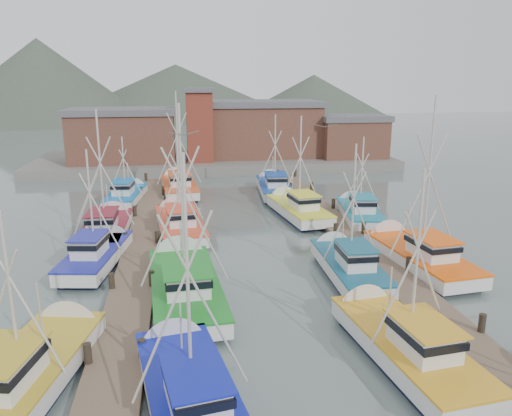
{
  "coord_description": "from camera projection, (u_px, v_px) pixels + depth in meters",
  "views": [
    {
      "loc": [
        -4.26,
        -26.44,
        10.74
      ],
      "look_at": [
        0.43,
        4.63,
        2.6
      ],
      "focal_mm": 35.0,
      "sensor_mm": 36.0,
      "label": 1
    }
  ],
  "objects": [
    {
      "name": "boat_11",
      "position": [
        358.0,
        212.0,
        39.03
      ],
      "size": [
        3.73,
        8.47,
        7.25
      ],
      "rotation": [
        0.0,
        0.0,
        -0.16
      ],
      "color": "black",
      "rests_on": "ground"
    },
    {
      "name": "boat_13",
      "position": [
        274.0,
        187.0,
        47.98
      ],
      "size": [
        3.47,
        9.28,
        8.39
      ],
      "rotation": [
        0.0,
        0.0,
        -0.07
      ],
      "color": "black",
      "rests_on": "ground"
    },
    {
      "name": "boat_5",
      "position": [
        347.0,
        264.0,
        27.95
      ],
      "size": [
        3.27,
        8.29,
        8.16
      ],
      "rotation": [
        0.0,
        0.0,
        -0.02
      ],
      "color": "black",
      "rests_on": "ground"
    },
    {
      "name": "gull_near",
      "position": [
        182.0,
        134.0,
        22.49
      ],
      "size": [
        1.54,
        0.66,
        0.24
      ],
      "rotation": [
        0.0,
        0.0,
        0.36
      ],
      "color": "gray",
      "rests_on": "ground"
    },
    {
      "name": "boat_8",
      "position": [
        179.0,
        223.0,
        35.92
      ],
      "size": [
        3.77,
        9.56,
        8.0
      ],
      "rotation": [
        0.0,
        0.0,
        0.1
      ],
      "color": "black",
      "rests_on": "ground"
    },
    {
      "name": "gull_far",
      "position": [
        326.0,
        126.0,
        30.82
      ],
      "size": [
        1.55,
        0.66,
        0.24
      ],
      "rotation": [
        0.0,
        0.0,
        -0.32
      ],
      "color": "gray",
      "rests_on": "ground"
    },
    {
      "name": "ground",
      "position": [
        261.0,
        272.0,
        28.61
      ],
      "size": [
        260.0,
        260.0,
        0.0
      ],
      "primitive_type": "plane",
      "color": "#4C5C58",
      "rests_on": "ground"
    },
    {
      "name": "boat_2",
      "position": [
        32.0,
        369.0,
        17.84
      ],
      "size": [
        4.52,
        9.38,
        7.49
      ],
      "rotation": [
        0.0,
        0.0,
        -0.21
      ],
      "color": "black",
      "rests_on": "ground"
    },
    {
      "name": "distant_hills",
      "position": [
        150.0,
        117.0,
        144.11
      ],
      "size": [
        175.0,
        140.0,
        42.0
      ],
      "color": "#465144",
      "rests_on": "ground"
    },
    {
      "name": "boat_4",
      "position": [
        184.0,
        283.0,
        25.37
      ],
      "size": [
        4.31,
        10.55,
        10.67
      ],
      "rotation": [
        0.0,
        0.0,
        0.07
      ],
      "color": "black",
      "rests_on": "ground"
    },
    {
      "name": "dock_left",
      "position": [
        141.0,
        251.0,
        31.42
      ],
      "size": [
        2.3,
        46.0,
        1.5
      ],
      "color": "brown",
      "rests_on": "ground"
    },
    {
      "name": "boat_6",
      "position": [
        99.0,
        254.0,
        29.64
      ],
      "size": [
        3.64,
        8.31,
        7.61
      ],
      "rotation": [
        0.0,
        0.0,
        -0.16
      ],
      "color": "black",
      "rests_on": "ground"
    },
    {
      "name": "shed_right",
      "position": [
        351.0,
        136.0,
        62.65
      ],
      "size": [
        8.48,
        6.36,
        5.2
      ],
      "color": "brown",
      "rests_on": "quay"
    },
    {
      "name": "boat_14",
      "position": [
        127.0,
        195.0,
        44.63
      ],
      "size": [
        3.38,
        8.41,
        6.6
      ],
      "rotation": [
        0.0,
        0.0,
        -0.11
      ],
      "color": "black",
      "rests_on": "ground"
    },
    {
      "name": "boat_0",
      "position": [
        188.0,
        389.0,
        16.66
      ],
      "size": [
        4.12,
        9.1,
        9.46
      ],
      "rotation": [
        0.0,
        0.0,
        0.17
      ],
      "color": "black",
      "rests_on": "ground"
    },
    {
      "name": "boat_9",
      "position": [
        296.0,
        208.0,
        39.99
      ],
      "size": [
        3.86,
        9.18,
        8.81
      ],
      "rotation": [
        0.0,
        0.0,
        0.13
      ],
      "color": "black",
      "rests_on": "ground"
    },
    {
      "name": "boat_7",
      "position": [
        415.0,
        254.0,
        29.52
      ],
      "size": [
        4.28,
        9.5,
        10.74
      ],
      "rotation": [
        0.0,
        0.0,
        0.11
      ],
      "color": "black",
      "rests_on": "ground"
    },
    {
      "name": "dock_right",
      "position": [
        354.0,
        241.0,
        33.44
      ],
      "size": [
        2.3,
        46.0,
        1.5
      ],
      "color": "brown",
      "rests_on": "ground"
    },
    {
      "name": "shed_center",
      "position": [
        261.0,
        128.0,
        63.72
      ],
      "size": [
        14.84,
        9.54,
        6.9
      ],
      "color": "brown",
      "rests_on": "quay"
    },
    {
      "name": "shed_left",
      "position": [
        123.0,
        134.0,
        59.44
      ],
      "size": [
        12.72,
        8.48,
        6.2
      ],
      "color": "brown",
      "rests_on": "quay"
    },
    {
      "name": "boat_10",
      "position": [
        107.0,
        228.0,
        34.76
      ],
      "size": [
        3.94,
        9.06,
        9.65
      ],
      "rotation": [
        0.0,
        0.0,
        -0.02
      ],
      "color": "black",
      "rests_on": "ground"
    },
    {
      "name": "quay",
      "position": [
        215.0,
        161.0,
        63.88
      ],
      "size": [
        44.0,
        16.0,
        1.2
      ],
      "primitive_type": "cube",
      "color": "slate",
      "rests_on": "ground"
    },
    {
      "name": "boat_1",
      "position": [
        400.0,
        341.0,
        19.74
      ],
      "size": [
        3.69,
        9.07,
        8.45
      ],
      "rotation": [
        0.0,
        0.0,
        0.11
      ],
      "color": "black",
      "rests_on": "ground"
    },
    {
      "name": "boat_12",
      "position": [
        179.0,
        186.0,
        48.55
      ],
      "size": [
        4.21,
        9.86,
        10.56
      ],
      "rotation": [
        0.0,
        0.0,
        0.08
      ],
      "color": "black",
      "rests_on": "ground"
    },
    {
      "name": "lookout_tower",
      "position": [
        200.0,
        125.0,
        58.52
      ],
      "size": [
        3.6,
        3.6,
        8.5
      ],
      "color": "maroon",
      "rests_on": "quay"
    }
  ]
}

